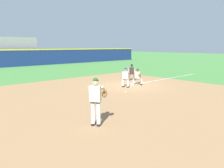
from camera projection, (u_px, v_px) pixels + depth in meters
name	position (u px, v px, depth m)	size (l,w,h in m)	color
ground_plane	(130.00, 85.00, 17.00)	(160.00, 160.00, 0.00)	#47843D
infield_dirt_patch	(119.00, 99.00, 12.69)	(18.00, 18.00, 0.01)	#9E754C
foul_line_stripe	(168.00, 78.00, 20.48)	(10.44, 0.10, 0.00)	white
first_base_bag	(130.00, 85.00, 16.99)	(0.38, 0.38, 0.09)	white
baseball	(125.00, 92.00, 14.34)	(0.07, 0.07, 0.07)	white
pitcher	(96.00, 99.00, 8.23)	(0.85, 0.57, 1.86)	black
first_baseman	(138.00, 76.00, 16.98)	(0.82, 1.03, 1.34)	black
baserunner	(126.00, 77.00, 16.03)	(0.57, 0.67, 1.46)	black
umpire	(132.00, 72.00, 19.16)	(0.64, 0.68, 1.46)	black
outfield_wall	(22.00, 57.00, 32.68)	(48.00, 0.54, 2.60)	navy
stadium_seating_block	(16.00, 51.00, 34.33)	(5.59, 3.35, 4.35)	gray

